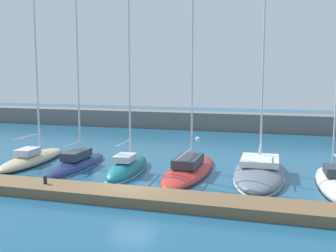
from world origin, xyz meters
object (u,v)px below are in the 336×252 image
Objects in this scene: sailboat_slate_fifth at (260,170)px; mooring_buoy_white at (198,139)px; sailboat_red_fourth at (189,168)px; sailboat_ivory_sixth at (334,183)px; sailboat_navy_second at (76,164)px; sailboat_teal_third at (128,168)px; sailboat_sand_nearest at (33,158)px; dock_bollard at (45,180)px.

sailboat_slate_fifth is 15.33m from mooring_buoy_white.
sailboat_red_fourth is 9.18m from sailboat_ivory_sixth.
sailboat_navy_second is at bearing 95.07° from sailboat_red_fourth.
sailboat_teal_third is 4.22m from sailboat_red_fourth.
sailboat_sand_nearest is 17.37m from mooring_buoy_white.
sailboat_navy_second is at bearing 103.92° from dock_bollard.
sailboat_slate_fifth is at bearing -83.43° from sailboat_red_fourth.
sailboat_teal_third reaches higher than sailboat_navy_second.
mooring_buoy_white is (1.58, 15.15, -0.32)m from sailboat_teal_third.
sailboat_slate_fifth reaches higher than sailboat_sand_nearest.
sailboat_navy_second reaches higher than mooring_buoy_white.
sailboat_navy_second is 8.22m from sailboat_red_fourth.
sailboat_sand_nearest is at bearing 91.35° from sailboat_red_fourth.
sailboat_red_fourth is at bearing -92.70° from sailboat_sand_nearest.
sailboat_teal_third is 0.73× the size of sailboat_red_fourth.
sailboat_red_fourth reaches higher than sailboat_teal_third.
sailboat_teal_third is (4.09, -0.28, 0.06)m from sailboat_navy_second.
dock_bollard is (-15.74, -5.69, 0.40)m from sailboat_ivory_sixth.
sailboat_red_fourth is 1.14× the size of sailboat_ivory_sixth.
sailboat_slate_fifth reaches higher than sailboat_navy_second.
dock_bollard is at bearing -144.46° from sailboat_sand_nearest.
sailboat_ivory_sixth is at bearing -96.73° from sailboat_sand_nearest.
sailboat_teal_third reaches higher than sailboat_sand_nearest.
dock_bollard is (-6.65, -6.93, 0.45)m from sailboat_red_fourth.
mooring_buoy_white is at bearing 25.99° from sailboat_slate_fifth.
dock_bollard is at bearing 121.65° from sailboat_slate_fifth.
mooring_buoy_white is 1.26× the size of dock_bollard.
sailboat_sand_nearest is 0.70× the size of sailboat_red_fourth.
sailboat_ivory_sixth is (9.09, -1.24, 0.05)m from sailboat_red_fourth.
sailboat_ivory_sixth is (4.43, -1.80, -0.02)m from sailboat_slate_fifth.
sailboat_slate_fifth is at bearing 64.32° from sailboat_ivory_sixth.
sailboat_red_fourth is at bearing 78.61° from sailboat_ivory_sixth.
sailboat_navy_second is at bearing 84.79° from sailboat_ivory_sixth.
sailboat_navy_second is 4.10m from sailboat_teal_third.
sailboat_teal_third is 8.89m from sailboat_slate_fifth.
sailboat_teal_third is 15.23m from mooring_buoy_white.
sailboat_slate_fifth is (12.84, 1.31, 0.11)m from sailboat_navy_second.
sailboat_navy_second is 12.91m from sailboat_slate_fifth.
sailboat_sand_nearest is 8.60m from dock_bollard.
dock_bollard is (1.53, -6.18, 0.50)m from sailboat_navy_second.
sailboat_red_fourth is at bearing -80.06° from sailboat_teal_third.
sailboat_ivory_sixth is at bearing -93.24° from sailboat_navy_second.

